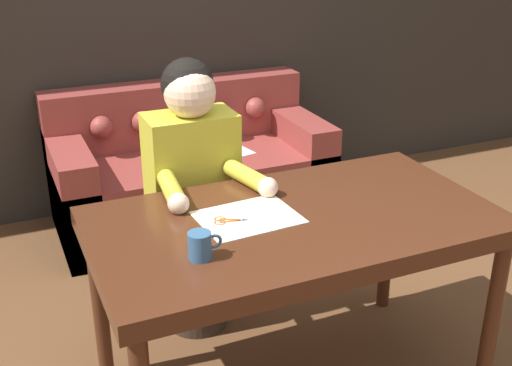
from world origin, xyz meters
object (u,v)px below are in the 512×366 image
Objects in this scene: scissors at (233,221)px; mug at (200,245)px; couch at (190,172)px; person at (194,199)px; dining_table at (295,235)px.

scissors is 1.90× the size of mug.
couch is 14.28× the size of mug.
person reaches higher than mug.
couch is 1.69m from scissors.
couch is 1.93m from mug.
person reaches higher than dining_table.
mug reaches higher than couch.
person is at bearing -106.67° from couch.
mug is (-0.53, -1.79, 0.51)m from couch.
scissors is at bearing -92.14° from person.
person is 0.53m from scissors.
person is at bearing 87.86° from scissors.
couch is at bearing 73.44° from mug.
mug is (-0.41, -0.15, 0.12)m from dining_table.
dining_table is at bearing -94.21° from couch.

